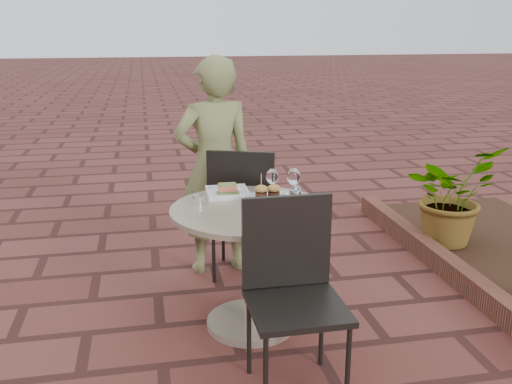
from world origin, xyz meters
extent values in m
plane|color=#5A2923|center=(0.00, 0.00, 0.00)|extent=(60.00, 60.00, 0.00)
cylinder|color=gray|center=(0.11, -0.09, 0.02)|extent=(0.52, 0.52, 0.04)
cylinder|color=gray|center=(0.11, -0.09, 0.35)|extent=(0.08, 0.08, 0.70)
cylinder|color=tan|center=(0.11, -0.09, 0.71)|extent=(0.90, 0.90, 0.03)
cube|color=black|center=(0.21, 0.66, 0.45)|extent=(0.55, 0.55, 0.03)
cube|color=black|center=(0.15, 0.47, 0.70)|extent=(0.43, 0.16, 0.46)
cylinder|color=black|center=(0.45, 0.78, 0.22)|extent=(0.02, 0.02, 0.44)
cylinder|color=black|center=(0.09, 0.90, 0.22)|extent=(0.02, 0.02, 0.44)
cylinder|color=black|center=(0.33, 0.42, 0.22)|extent=(0.02, 0.02, 0.44)
cylinder|color=black|center=(-0.03, 0.53, 0.22)|extent=(0.02, 0.02, 0.44)
cube|color=black|center=(0.20, -0.75, 0.45)|extent=(0.44, 0.44, 0.03)
cube|color=black|center=(0.20, -0.55, 0.70)|extent=(0.44, 0.03, 0.46)
cylinder|color=black|center=(0.02, -0.94, 0.22)|extent=(0.02, 0.02, 0.44)
cylinder|color=black|center=(0.40, -0.94, 0.22)|extent=(0.02, 0.02, 0.44)
cylinder|color=black|center=(0.01, -0.56, 0.22)|extent=(0.02, 0.02, 0.44)
cylinder|color=black|center=(0.39, -0.56, 0.22)|extent=(0.02, 0.02, 0.44)
imported|color=olive|center=(0.02, 0.77, 0.76)|extent=(0.59, 0.43, 1.52)
cube|color=white|center=(0.02, 0.19, 0.74)|extent=(0.25, 0.25, 0.01)
cube|color=#DE6C4E|center=(0.02, 0.19, 0.77)|extent=(0.11, 0.07, 0.03)
cube|color=#586C30|center=(0.02, 0.19, 0.79)|extent=(0.10, 0.07, 0.01)
cube|color=white|center=(0.22, -0.05, 0.74)|extent=(0.29, 0.29, 0.01)
cube|color=white|center=(0.20, -0.24, 0.74)|extent=(0.23, 0.23, 0.01)
ellipsoid|color=#E15C85|center=(0.16, -0.30, 0.75)|extent=(0.04, 0.03, 0.02)
cylinder|color=white|center=(0.33, -0.23, 0.73)|extent=(0.06, 0.06, 0.00)
cylinder|color=white|center=(0.33, -0.23, 0.77)|extent=(0.01, 0.01, 0.07)
ellipsoid|color=white|center=(0.33, -0.23, 0.84)|extent=(0.07, 0.07, 0.08)
cylinder|color=white|center=(0.33, -0.23, 0.84)|extent=(0.05, 0.05, 0.04)
cylinder|color=white|center=(0.27, 0.08, 0.73)|extent=(0.06, 0.06, 0.00)
cylinder|color=white|center=(0.27, 0.08, 0.77)|extent=(0.01, 0.01, 0.08)
ellipsoid|color=white|center=(0.27, 0.08, 0.86)|extent=(0.07, 0.07, 0.09)
cylinder|color=white|center=(0.38, 0.02, 0.73)|extent=(0.07, 0.07, 0.00)
cylinder|color=white|center=(0.38, 0.02, 0.78)|extent=(0.01, 0.01, 0.08)
ellipsoid|color=white|center=(0.38, 0.02, 0.87)|extent=(0.08, 0.08, 0.10)
cylinder|color=silver|center=(-0.17, 0.05, 0.75)|extent=(0.08, 0.08, 0.05)
cube|color=brown|center=(1.60, 0.30, 0.07)|extent=(0.12, 3.00, 0.15)
imported|color=#33662D|center=(1.85, 0.78, 0.45)|extent=(0.89, 0.84, 0.78)
camera|label=1|loc=(-0.44, -3.05, 1.71)|focal=40.00mm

